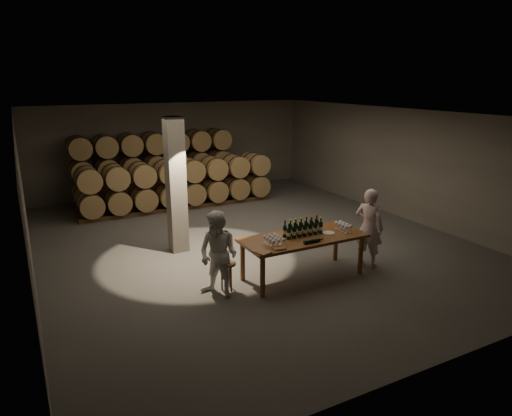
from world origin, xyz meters
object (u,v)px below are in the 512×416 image
bottle_cluster (303,229)px  notebook_near (279,248)px  plate (329,233)px  tasting_table (303,241)px  stool (227,268)px  person_woman (218,255)px  person_man (369,227)px

bottle_cluster → notebook_near: bearing=-151.7°
bottle_cluster → plate: size_ratio=3.37×
tasting_table → stool: 1.68m
tasting_table → bottle_cluster: size_ratio=2.99×
notebook_near → plate: bearing=21.0°
tasting_table → bottle_cluster: bottle_cluster is taller
tasting_table → stool: (-1.63, 0.18, -0.34)m
plate → person_woman: person_woman is taller
notebook_near → person_man: bearing=15.0°
plate → person_woman: size_ratio=0.15×
tasting_table → person_woman: 1.89m
person_man → plate: bearing=60.3°
stool → person_man: 3.31m
tasting_table → notebook_near: (-0.80, -0.38, 0.12)m
tasting_table → person_woman: (-1.88, 0.01, 0.04)m
person_man → person_woman: (-3.52, 0.13, -0.04)m
person_woman → stool: bearing=90.1°
bottle_cluster → plate: (0.55, -0.15, -0.12)m
bottle_cluster → person_woman: (-1.92, -0.06, -0.19)m
person_woman → bottle_cluster: bearing=58.4°
tasting_table → person_man: (1.63, -0.12, 0.08)m
plate → notebook_near: size_ratio=1.09×
bottle_cluster → plate: 0.58m
stool → person_man: (3.27, -0.30, 0.42)m
stool → person_woman: (-0.25, -0.17, 0.38)m
bottle_cluster → person_man: (1.60, -0.19, -0.15)m
tasting_table → bottle_cluster: (0.03, 0.07, 0.23)m
tasting_table → stool: size_ratio=4.63×
person_woman → tasting_table: bearing=56.4°
plate → person_man: 1.06m
stool → person_man: bearing=-5.2°
notebook_near → person_woman: person_woman is taller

